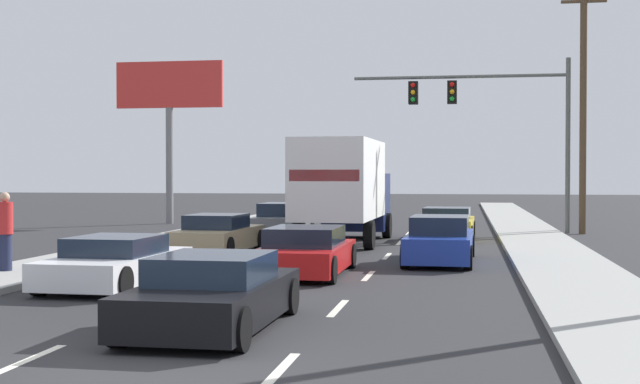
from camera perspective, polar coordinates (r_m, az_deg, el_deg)
The scene contains 16 objects.
ground_plane at distance 35.49m, azimuth 3.17°, elevation -2.76°, with size 140.00×140.00×0.00m, color #2B2B2D.
sidewalk_right at distance 30.39m, azimuth 14.44°, elevation -3.33°, with size 2.57×80.00×0.14m, color #9E9E99.
sidewalk_left at distance 32.04m, azimuth -9.56°, elevation -3.07°, with size 2.57×80.00×0.14m, color #9E9E99.
lane_markings at distance 33.18m, azimuth 2.71°, elevation -3.02°, with size 3.54×57.00×0.01m.
car_gray at distance 34.18m, azimuth -2.53°, elevation -1.92°, with size 1.88×4.56×1.30m.
car_tan at distance 26.55m, azimuth -6.83°, elevation -2.89°, with size 2.00×4.41×1.22m.
car_white at distance 19.16m, azimuth -13.45°, elevation -4.62°, with size 2.11×4.49×1.10m.
box_truck at distance 29.87m, azimuth 1.62°, elevation 0.40°, with size 2.78×8.03×3.60m.
car_red at distance 20.76m, azimuth -0.97°, elevation -4.05°, with size 2.00×4.38×1.17m.
car_black at distance 13.64m, azimuth -7.16°, elevation -6.81°, with size 2.03×4.35×1.19m.
car_yellow at distance 32.08m, azimuth 8.47°, elevation -2.18°, with size 2.14×4.12×1.21m.
car_blue at distance 23.84m, azimuth 8.02°, elevation -3.28°, with size 1.94×4.71×1.30m.
traffic_signal_mast at distance 36.54m, azimuth 10.56°, elevation 5.68°, with size 8.98×0.69×7.25m.
utility_pole_mid at distance 36.50m, azimuth 17.16°, elevation 5.44°, with size 1.80×0.28×10.07m.
roadside_billboard at distance 42.87m, azimuth -10.03°, elevation 5.85°, with size 5.42×0.36×8.00m.
pedestrian_near_corner at distance 21.75m, azimuth -20.29°, elevation -2.47°, with size 0.38×0.38×1.88m.
Camera 1 is at (3.96, -10.18, 2.45)m, focal length 47.93 mm.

